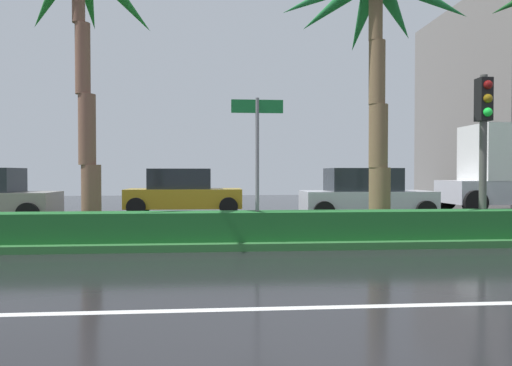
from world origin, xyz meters
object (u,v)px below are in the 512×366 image
(street_name_sign, at_px, (257,149))
(car_in_traffic_third, at_px, (365,195))
(traffic_signal_median_right, at_px, (484,125))
(car_in_traffic_second, at_px, (183,192))
(palm_tree_centre, at_px, (376,11))

(street_name_sign, bearing_deg, car_in_traffic_third, 53.44)
(traffic_signal_median_right, xyz_separation_m, car_in_traffic_second, (-7.22, 8.00, -1.81))
(palm_tree_centre, bearing_deg, car_in_traffic_third, 75.58)
(palm_tree_centre, bearing_deg, street_name_sign, -156.25)
(street_name_sign, distance_m, car_in_traffic_second, 8.52)
(palm_tree_centre, distance_m, car_in_traffic_second, 9.73)
(palm_tree_centre, relative_size, car_in_traffic_third, 1.56)
(palm_tree_centre, bearing_deg, traffic_signal_median_right, -29.50)
(palm_tree_centre, bearing_deg, car_in_traffic_second, 127.02)
(palm_tree_centre, height_order, street_name_sign, palm_tree_centre)
(street_name_sign, xyz_separation_m, car_in_traffic_third, (4.10, 5.53, -1.25))
(car_in_traffic_third, bearing_deg, car_in_traffic_second, 157.15)
(street_name_sign, bearing_deg, car_in_traffic_second, 104.61)
(street_name_sign, height_order, car_in_traffic_third, street_name_sign)
(palm_tree_centre, relative_size, street_name_sign, 2.24)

